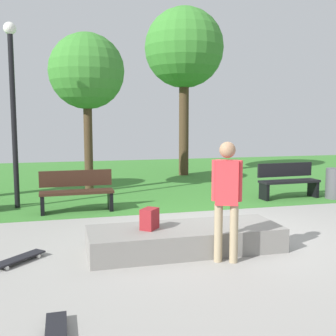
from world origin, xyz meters
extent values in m
plane|color=gray|center=(0.00, 0.00, 0.00)|extent=(28.00, 28.00, 0.00)
cube|color=#387A2D|center=(0.00, 7.97, 0.00)|extent=(26.60, 12.06, 0.01)
cube|color=gray|center=(-0.90, -0.60, 0.19)|extent=(3.01, 1.05, 0.37)
cube|color=maroon|center=(-1.46, -0.58, 0.53)|extent=(0.33, 0.34, 0.32)
cylinder|color=tan|center=(-0.59, -1.21, 0.42)|extent=(0.12, 0.12, 0.84)
cylinder|color=tan|center=(-0.39, -1.30, 0.42)|extent=(0.12, 0.12, 0.84)
cube|color=red|center=(-0.49, -1.25, 1.16)|extent=(0.37, 0.31, 0.63)
cylinder|color=red|center=(-0.64, -1.18, 1.18)|extent=(0.09, 0.09, 0.58)
cylinder|color=red|center=(-0.33, -1.32, 1.18)|extent=(0.09, 0.09, 0.58)
sphere|color=#9E7556|center=(-0.49, -1.25, 1.62)|extent=(0.23, 0.23, 0.23)
cube|color=black|center=(-2.83, -2.79, 0.07)|extent=(0.20, 0.80, 0.02)
cylinder|color=silver|center=(-2.91, -2.51, 0.03)|extent=(0.03, 0.06, 0.06)
cylinder|color=silver|center=(-2.75, -2.51, 0.03)|extent=(0.03, 0.06, 0.06)
cube|color=black|center=(-3.35, -0.53, 0.07)|extent=(0.70, 0.71, 0.02)
cylinder|color=silver|center=(-3.49, -0.79, 0.03)|extent=(0.06, 0.06, 0.06)
cylinder|color=silver|center=(-3.10, -0.39, 0.03)|extent=(0.06, 0.06, 0.06)
cylinder|color=silver|center=(-3.21, -0.28, 0.03)|extent=(0.06, 0.06, 0.06)
cube|color=black|center=(2.98, 2.78, 0.45)|extent=(1.62, 0.50, 0.06)
cube|color=black|center=(2.97, 3.00, 0.73)|extent=(1.60, 0.12, 0.36)
cube|color=black|center=(3.72, 2.81, 0.23)|extent=(0.10, 0.40, 0.45)
cube|color=black|center=(2.25, 2.75, 0.23)|extent=(0.10, 0.40, 0.45)
cube|color=#331E14|center=(-2.42, 2.56, 0.45)|extent=(1.61, 0.48, 0.06)
cube|color=#331E14|center=(-2.43, 2.78, 0.73)|extent=(1.60, 0.10, 0.36)
cube|color=black|center=(-1.69, 2.58, 0.23)|extent=(0.09, 0.40, 0.45)
cube|color=black|center=(-3.16, 2.54, 0.23)|extent=(0.09, 0.40, 0.45)
cylinder|color=#42301E|center=(1.68, 7.90, 1.89)|extent=(0.36, 0.36, 3.78)
sphere|color=#387F2D|center=(1.68, 7.90, 4.63)|extent=(2.86, 2.86, 2.86)
cylinder|color=#42301E|center=(-1.99, 5.08, 1.37)|extent=(0.24, 0.24, 2.75)
sphere|color=#387F2D|center=(-1.99, 5.08, 3.37)|extent=(2.07, 2.07, 2.07)
cylinder|color=black|center=(-3.75, 3.39, 1.97)|extent=(0.12, 0.12, 3.93)
sphere|color=silver|center=(-3.75, 3.39, 4.05)|extent=(0.28, 0.28, 0.28)
cylinder|color=#4C4C51|center=(4.11, 2.46, 0.40)|extent=(0.45, 0.45, 0.79)
camera|label=1|loc=(-2.73, -6.49, 2.02)|focal=43.39mm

